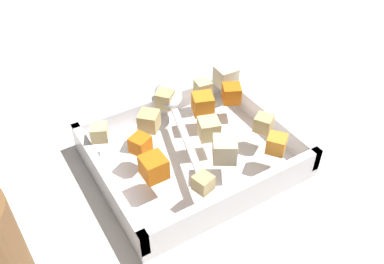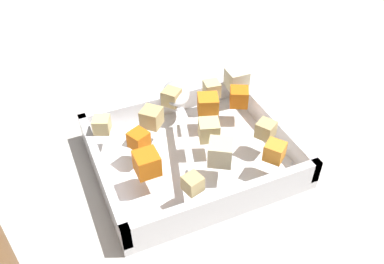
% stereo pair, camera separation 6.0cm
% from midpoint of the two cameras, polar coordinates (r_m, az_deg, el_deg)
% --- Properties ---
extents(ground_plane, '(4.00, 4.00, 0.00)m').
position_cam_midpoint_polar(ground_plane, '(0.64, -1.00, -4.30)').
color(ground_plane, beige).
extents(baking_dish, '(0.28, 0.24, 0.05)m').
position_cam_midpoint_polar(baking_dish, '(0.63, -2.73, -3.25)').
color(baking_dish, silver).
rests_on(baking_dish, ground_plane).
extents(carrot_chunk_back_center, '(0.03, 0.03, 0.02)m').
position_cam_midpoint_polar(carrot_chunk_back_center, '(0.58, -10.04, -1.78)').
color(carrot_chunk_back_center, orange).
rests_on(carrot_chunk_back_center, baking_dish).
extents(carrot_chunk_near_right, '(0.04, 0.04, 0.03)m').
position_cam_midpoint_polar(carrot_chunk_near_right, '(0.58, 8.66, -1.75)').
color(carrot_chunk_near_right, orange).
rests_on(carrot_chunk_near_right, baking_dish).
extents(carrot_chunk_mid_right, '(0.03, 0.03, 0.03)m').
position_cam_midpoint_polar(carrot_chunk_mid_right, '(0.54, -8.42, -4.95)').
color(carrot_chunk_mid_right, orange).
rests_on(carrot_chunk_mid_right, baking_dish).
extents(carrot_chunk_corner_ne, '(0.04, 0.04, 0.03)m').
position_cam_midpoint_polar(carrot_chunk_corner_ne, '(0.66, 2.89, 5.19)').
color(carrot_chunk_corner_ne, orange).
rests_on(carrot_chunk_corner_ne, baking_dish).
extents(carrot_chunk_far_left, '(0.04, 0.04, 0.03)m').
position_cam_midpoint_polar(carrot_chunk_far_left, '(0.64, -1.18, 3.77)').
color(carrot_chunk_far_left, orange).
rests_on(carrot_chunk_far_left, baking_dish).
extents(potato_chunk_mid_left, '(0.04, 0.04, 0.03)m').
position_cam_midpoint_polar(potato_chunk_mid_left, '(0.56, 1.40, -2.58)').
color(potato_chunk_mid_left, beige).
rests_on(potato_chunk_mid_left, baking_dish).
extents(potato_chunk_front_center, '(0.03, 0.03, 0.02)m').
position_cam_midpoint_polar(potato_chunk_front_center, '(0.61, 7.07, 1.06)').
color(potato_chunk_front_center, tan).
rests_on(potato_chunk_front_center, baking_dish).
extents(potato_chunk_under_handle, '(0.04, 0.04, 0.03)m').
position_cam_midpoint_polar(potato_chunk_under_handle, '(0.66, -6.35, 4.43)').
color(potato_chunk_under_handle, tan).
rests_on(potato_chunk_under_handle, baking_dish).
extents(potato_chunk_corner_se, '(0.04, 0.04, 0.03)m').
position_cam_midpoint_polar(potato_chunk_corner_se, '(0.62, -8.70, 1.41)').
color(potato_chunk_corner_se, tan).
rests_on(potato_chunk_corner_se, baking_dish).
extents(potato_chunk_heap_side, '(0.03, 0.03, 0.02)m').
position_cam_midpoint_polar(potato_chunk_heap_side, '(0.68, -1.00, 6.01)').
color(potato_chunk_heap_side, '#E0CC89').
rests_on(potato_chunk_heap_side, baking_dish).
extents(potato_chunk_near_spoon, '(0.04, 0.04, 0.03)m').
position_cam_midpoint_polar(potato_chunk_near_spoon, '(0.60, -0.72, 0.54)').
color(potato_chunk_near_spoon, '#E0CC89').
rests_on(potato_chunk_near_spoon, baking_dish).
extents(potato_chunk_near_left, '(0.03, 0.03, 0.03)m').
position_cam_midpoint_polar(potato_chunk_near_left, '(0.70, 2.23, 7.57)').
color(potato_chunk_near_left, beige).
rests_on(potato_chunk_near_left, baking_dish).
extents(potato_chunk_corner_nw, '(0.03, 0.03, 0.02)m').
position_cam_midpoint_polar(potato_chunk_corner_nw, '(0.61, -15.35, -0.20)').
color(potato_chunk_corner_nw, '#E0CC89').
rests_on(potato_chunk_corner_nw, baking_dish).
extents(potato_chunk_far_right, '(0.03, 0.03, 0.02)m').
position_cam_midpoint_polar(potato_chunk_far_right, '(0.52, -1.74, -7.14)').
color(potato_chunk_far_right, tan).
rests_on(potato_chunk_far_right, baking_dish).
extents(serving_spoon, '(0.09, 0.23, 0.02)m').
position_cam_midpoint_polar(serving_spoon, '(0.66, -5.36, 4.41)').
color(serving_spoon, silver).
rests_on(serving_spoon, baking_dish).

